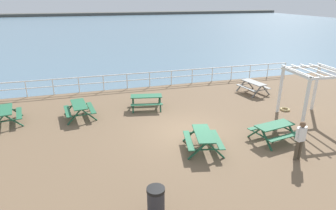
# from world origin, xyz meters

# --- Properties ---
(ground_plane) EXTENTS (30.00, 24.00, 0.20)m
(ground_plane) POSITION_xyz_m (0.00, 0.00, -0.10)
(ground_plane) COLOR brown
(sea_band) EXTENTS (142.00, 90.00, 0.01)m
(sea_band) POSITION_xyz_m (0.00, 52.75, 0.00)
(sea_band) COLOR slate
(sea_band) RESTS_ON ground
(distant_shoreline) EXTENTS (142.00, 6.00, 1.80)m
(distant_shoreline) POSITION_xyz_m (0.00, 95.75, 0.00)
(distant_shoreline) COLOR #4C4C47
(distant_shoreline) RESTS_ON ground
(seaward_railing) EXTENTS (23.07, 0.07, 1.08)m
(seaward_railing) POSITION_xyz_m (0.00, 7.75, 0.74)
(seaward_railing) COLOR white
(seaward_railing) RESTS_ON ground
(picnic_table_near_left) EXTENTS (1.81, 2.04, 0.80)m
(picnic_table_near_left) POSITION_xyz_m (6.41, 4.35, 0.58)
(picnic_table_near_left) COLOR gray
(picnic_table_near_left) RESTS_ON ground
(picnic_table_near_right) EXTENTS (1.75, 1.98, 0.80)m
(picnic_table_near_right) POSITION_xyz_m (-4.90, 3.28, 0.58)
(picnic_table_near_right) COLOR #286B47
(picnic_table_near_right) RESTS_ON ground
(picnic_table_mid_centre) EXTENTS (2.05, 1.82, 0.80)m
(picnic_table_mid_centre) POSITION_xyz_m (-1.13, 3.61, 0.58)
(picnic_table_mid_centre) COLOR #286B47
(picnic_table_mid_centre) RESTS_ON ground
(picnic_table_far_left) EXTENTS (1.85, 2.07, 0.80)m
(picnic_table_far_left) POSITION_xyz_m (0.16, -1.81, 0.58)
(picnic_table_far_left) COLOR #286B47
(picnic_table_far_left) RESTS_ON ground
(picnic_table_far_right) EXTENTS (2.03, 1.80, 0.80)m
(picnic_table_far_right) POSITION_xyz_m (3.56, -1.94, 0.58)
(picnic_table_far_right) COLOR #286B47
(picnic_table_far_right) RESTS_ON ground
(picnic_table_seaward) EXTENTS (1.82, 2.04, 0.80)m
(picnic_table_seaward) POSITION_xyz_m (-8.55, 3.52, 0.58)
(picnic_table_seaward) COLOR #286B47
(picnic_table_seaward) RESTS_ON ground
(visitor) EXTENTS (0.53, 0.26, 1.66)m
(visitor) POSITION_xyz_m (3.49, -3.63, 0.95)
(visitor) COLOR #4C4233
(visitor) RESTS_ON ground
(lattice_pergola) EXTENTS (2.63, 2.74, 2.70)m
(lattice_pergola) POSITION_xyz_m (6.88, -0.27, 2.00)
(lattice_pergola) COLOR white
(lattice_pergola) RESTS_ON ground
(litter_bin) EXTENTS (0.55, 0.55, 0.95)m
(litter_bin) POSITION_xyz_m (-2.72, -5.08, 0.48)
(litter_bin) COLOR #2D2D33
(litter_bin) RESTS_ON ground
(rope_coil) EXTENTS (0.55, 0.55, 0.11)m
(rope_coil) POSITION_xyz_m (6.48, 1.03, 0.06)
(rope_coil) COLOR tan
(rope_coil) RESTS_ON ground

